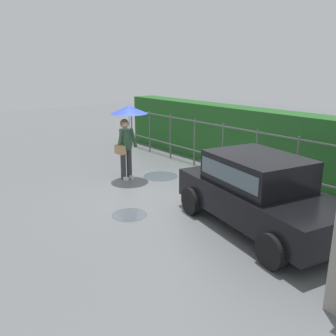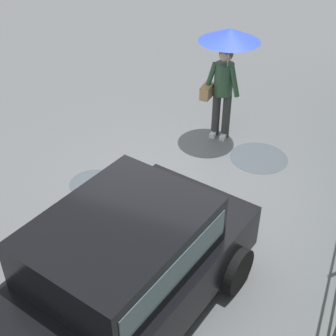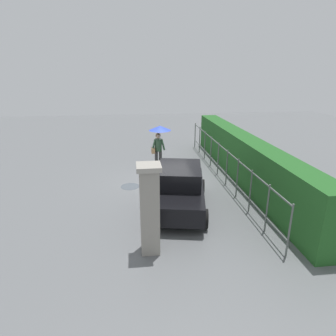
{
  "view_description": "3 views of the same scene",
  "coord_description": "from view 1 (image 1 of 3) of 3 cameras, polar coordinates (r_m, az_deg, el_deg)",
  "views": [
    {
      "loc": [
        6.68,
        -5.28,
        3.2
      ],
      "look_at": [
        -0.02,
        0.07,
        0.74
      ],
      "focal_mm": 38.79,
      "sensor_mm": 36.0,
      "label": 1
    },
    {
      "loc": [
        5.42,
        2.27,
        4.6
      ],
      "look_at": [
        0.49,
        0.06,
        0.78
      ],
      "focal_mm": 49.74,
      "sensor_mm": 36.0,
      "label": 2
    },
    {
      "loc": [
        11.52,
        -1.12,
        4.57
      ],
      "look_at": [
        0.57,
        0.22,
        0.81
      ],
      "focal_mm": 30.78,
      "sensor_mm": 36.0,
      "label": 3
    }
  ],
  "objects": [
    {
      "name": "ground_plane",
      "position": [
        9.1,
        -0.27,
        -4.55
      ],
      "size": [
        40.0,
        40.0,
        0.0
      ],
      "primitive_type": "plane",
      "color": "slate"
    },
    {
      "name": "car",
      "position": [
        7.42,
        14.12,
        -3.29
      ],
      "size": [
        3.95,
        2.43,
        1.48
      ],
      "rotation": [
        0.0,
        0.0,
        -0.2
      ],
      "color": "black",
      "rests_on": "ground"
    },
    {
      "name": "pedestrian",
      "position": [
        10.22,
        -6.4,
        6.9
      ],
      "size": [
        1.04,
        1.04,
        2.1
      ],
      "rotation": [
        0.0,
        0.0,
        -0.01
      ],
      "color": "#333333",
      "rests_on": "ground"
    },
    {
      "name": "fence_section",
      "position": [
        10.66,
        11.05,
        2.88
      ],
      "size": [
        11.31,
        0.05,
        1.5
      ],
      "color": "#59605B",
      "rests_on": "ground"
    },
    {
      "name": "hedge_row",
      "position": [
        11.35,
        14.18,
        4.12
      ],
      "size": [
        12.26,
        0.9,
        1.9
      ],
      "primitive_type": "cube",
      "color": "#235B23",
      "rests_on": "ground"
    },
    {
      "name": "puddle_near",
      "position": [
        8.1,
        -6.08,
        -7.32
      ],
      "size": [
        0.79,
        0.79,
        0.0
      ],
      "primitive_type": "cylinder",
      "color": "#4C545B",
      "rests_on": "ground"
    },
    {
      "name": "puddle_far",
      "position": [
        10.74,
        -1.18,
        -1.28
      ],
      "size": [
        1.02,
        1.02,
        0.0
      ],
      "primitive_type": "cylinder",
      "color": "#4C545B",
      "rests_on": "ground"
    }
  ]
}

